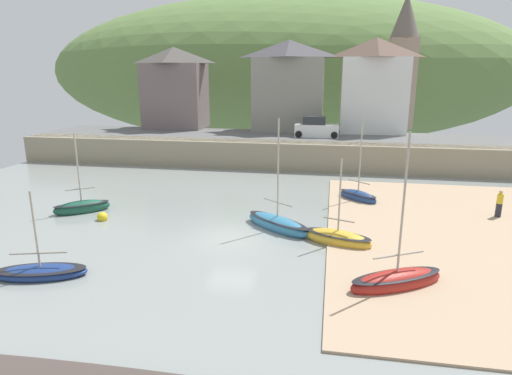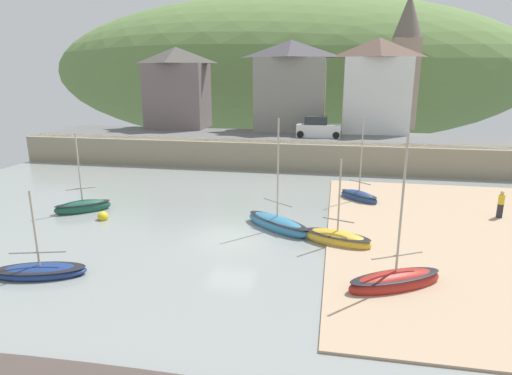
# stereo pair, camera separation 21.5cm
# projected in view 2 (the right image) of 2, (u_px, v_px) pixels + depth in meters

# --- Properties ---
(ground) EXTENTS (48.00, 41.00, 0.61)m
(ground) POSITION_uv_depth(u_px,v_px,m) (200.00, 346.00, 13.30)
(ground) COLOR gray
(quay_seawall) EXTENTS (48.00, 9.40, 2.40)m
(quay_seawall) POSITION_uv_depth(u_px,v_px,m) (277.00, 152.00, 38.95)
(quay_seawall) COLOR gray
(quay_seawall) RESTS_ON ground
(hillside_backdrop) EXTENTS (80.00, 44.00, 24.14)m
(hillside_backdrop) POSITION_uv_depth(u_px,v_px,m) (284.00, 72.00, 73.65)
(hillside_backdrop) COLOR #618143
(hillside_backdrop) RESTS_ON ground
(waterfront_building_left) EXTENTS (6.67, 4.77, 8.58)m
(waterfront_building_left) POSITION_uv_depth(u_px,v_px,m) (177.00, 87.00, 47.01)
(waterfront_building_left) COLOR slate
(waterfront_building_left) RESTS_ON ground
(waterfront_building_centre) EXTENTS (7.43, 4.66, 9.13)m
(waterfront_building_centre) POSITION_uv_depth(u_px,v_px,m) (291.00, 85.00, 44.74)
(waterfront_building_centre) COLOR gray
(waterfront_building_centre) RESTS_ON ground
(waterfront_building_right) EXTENTS (6.70, 4.88, 9.26)m
(waterfront_building_right) POSITION_uv_depth(u_px,v_px,m) (376.00, 85.00, 43.19)
(waterfront_building_right) COLOR silver
(waterfront_building_right) RESTS_ON ground
(church_with_spire) EXTENTS (3.00, 3.00, 13.89)m
(church_with_spire) POSITION_uv_depth(u_px,v_px,m) (405.00, 61.00, 45.81)
(church_with_spire) COLOR gray
(church_with_spire) RESTS_ON ground
(sailboat_far_left) EXTENTS (3.27, 2.87, 5.08)m
(sailboat_far_left) POSITION_uv_depth(u_px,v_px,m) (83.00, 207.00, 26.68)
(sailboat_far_left) COLOR #1C513D
(sailboat_far_left) RESTS_ON ground
(sailboat_tall_mast) EXTENTS (3.70, 2.38, 4.54)m
(sailboat_tall_mast) POSITION_uv_depth(u_px,v_px,m) (337.00, 238.00, 21.61)
(sailboat_tall_mast) COLOR gold
(sailboat_tall_mast) RESTS_ON ground
(dinghy_open_wooden) EXTENTS (4.18, 2.98, 6.47)m
(dinghy_open_wooden) POSITION_uv_depth(u_px,v_px,m) (395.00, 281.00, 17.13)
(dinghy_open_wooden) COLOR #A4231D
(dinghy_open_wooden) RESTS_ON ground
(sailboat_white_hull) EXTENTS (4.04, 2.31, 3.88)m
(sailboat_white_hull) POSITION_uv_depth(u_px,v_px,m) (40.00, 271.00, 18.26)
(sailboat_white_hull) COLOR navy
(sailboat_white_hull) RESTS_ON ground
(sailboat_nearest_shore) EXTENTS (4.23, 3.63, 6.27)m
(sailboat_nearest_shore) POSITION_uv_depth(u_px,v_px,m) (277.00, 224.00, 23.67)
(sailboat_nearest_shore) COLOR teal
(sailboat_nearest_shore) RESTS_ON ground
(sailboat_blue_trim) EXTENTS (2.84, 2.70, 5.72)m
(sailboat_blue_trim) POSITION_uv_depth(u_px,v_px,m) (359.00, 196.00, 28.83)
(sailboat_blue_trim) COLOR navy
(sailboat_blue_trim) RESTS_ON ground
(parked_car_near_slipway) EXTENTS (4.12, 1.82, 1.95)m
(parked_car_near_slipway) POSITION_uv_depth(u_px,v_px,m) (318.00, 128.00, 40.89)
(parked_car_near_slipway) COLOR silver
(parked_car_near_slipway) RESTS_ON ground
(person_on_slipway) EXTENTS (0.34, 0.34, 1.62)m
(person_on_slipway) POSITION_uv_depth(u_px,v_px,m) (501.00, 203.00, 25.12)
(person_on_slipway) COLOR #282833
(person_on_slipway) RESTS_ON ground
(mooring_buoy) EXTENTS (0.61, 0.61, 0.61)m
(mooring_buoy) POSITION_uv_depth(u_px,v_px,m) (103.00, 217.00, 25.23)
(mooring_buoy) COLOR yellow
(mooring_buoy) RESTS_ON ground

